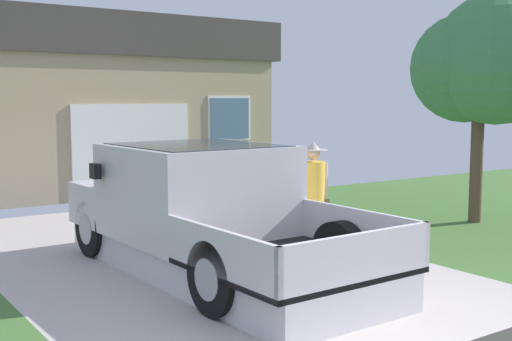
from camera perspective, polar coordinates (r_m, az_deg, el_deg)
pickup_truck at (r=8.68m, az=-4.79°, el=-3.64°), size 2.28×5.13×1.64m
person_with_hat at (r=9.28m, az=4.96°, el=-2.11°), size 0.54×0.41×1.64m
handbag at (r=9.24m, az=6.64°, el=-7.04°), size 0.38×0.18×0.42m
house_with_garage at (r=17.03m, az=-19.26°, el=5.48°), size 11.37×5.49×4.18m
front_yard_tree at (r=12.52m, az=19.00°, el=8.87°), size 2.38×2.76×4.11m
wheeled_trash_bin at (r=14.54m, az=-1.42°, el=-0.34°), size 0.60×0.72×1.06m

